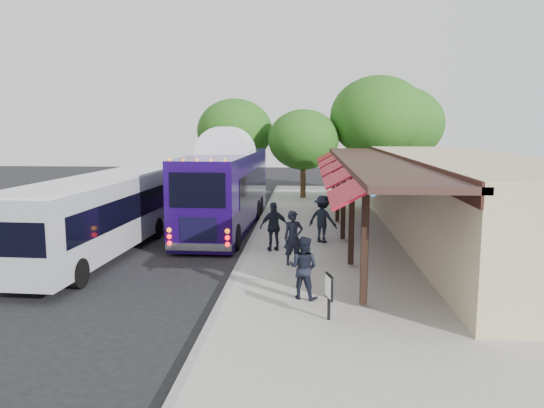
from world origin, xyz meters
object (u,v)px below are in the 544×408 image
(ped_a, at_px, (293,238))
(ped_b, at_px, (303,268))
(sign_board, at_px, (329,289))
(city_bus, at_px, (98,213))
(coach_bus, at_px, (226,185))
(ped_c, at_px, (274,227))
(ped_d, at_px, (323,219))

(ped_a, bearing_deg, ped_b, -101.90)
(ped_b, bearing_deg, sign_board, 133.26)
(city_bus, height_order, sign_board, city_bus)
(city_bus, xyz_separation_m, ped_a, (7.17, -1.27, -0.54))
(coach_bus, height_order, ped_c, coach_bus)
(coach_bus, relative_size, ped_a, 6.49)
(ped_c, bearing_deg, sign_board, 83.99)
(ped_b, bearing_deg, city_bus, -10.55)
(ped_a, height_order, ped_c, same)
(ped_d, bearing_deg, coach_bus, -9.57)
(city_bus, relative_size, ped_d, 5.80)
(ped_b, height_order, ped_c, ped_c)
(coach_bus, distance_m, ped_c, 5.80)
(ped_c, bearing_deg, ped_a, 91.35)
(ped_c, xyz_separation_m, sign_board, (1.75, -7.06, -0.15))
(ped_c, distance_m, sign_board, 7.27)
(coach_bus, xyz_separation_m, ped_a, (3.32, -7.09, -0.96))
(ped_b, xyz_separation_m, ped_c, (-1.13, 5.48, 0.06))
(ped_a, height_order, ped_b, ped_a)
(coach_bus, distance_m, ped_d, 5.72)
(ped_a, distance_m, ped_c, 2.12)
(coach_bus, bearing_deg, ped_c, -62.04)
(coach_bus, bearing_deg, ped_d, -37.37)
(coach_bus, height_order, ped_d, coach_bus)
(ped_c, relative_size, sign_board, 1.63)
(ped_c, bearing_deg, ped_b, 81.73)
(ped_b, distance_m, ped_d, 7.10)
(ped_b, distance_m, ped_c, 5.59)
(ped_a, bearing_deg, sign_board, -96.88)
(city_bus, xyz_separation_m, ped_b, (7.53, -4.77, -0.61))
(city_bus, bearing_deg, ped_c, 9.02)
(ped_a, distance_m, sign_board, 5.18)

